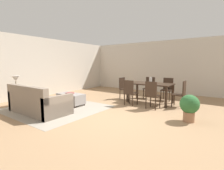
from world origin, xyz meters
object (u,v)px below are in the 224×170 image
Objects in this scene: dining_chair_head_east at (181,92)px; couch at (38,103)px; dining_table at (150,86)px; vase_centerpiece at (150,80)px; potted_plant at (189,106)px; dining_chair_near_left at (130,91)px; dining_chair_head_west at (124,87)px; side_table at (17,94)px; book_on_ottoman at (70,93)px; ottoman_table at (71,98)px; dining_chair_far_left at (149,86)px; dining_chair_far_right at (167,88)px; table_lamp at (16,79)px; dining_chair_near_right at (152,94)px.

couch is at bearing -136.61° from dining_chair_head_east.
vase_centerpiece is (-0.00, 0.03, 0.20)m from dining_table.
potted_plant is (1.68, -1.46, -0.26)m from dining_table.
dining_chair_head_west is at bearing 132.22° from dining_chair_near_left.
side_table is 2.48× the size of vase_centerpiece.
vase_centerpiece is (2.26, 3.29, 0.59)m from couch.
couch is at bearing -155.51° from potted_plant.
potted_plant is (3.93, 0.57, -0.02)m from book_on_ottoman.
dining_chair_near_left is at bearing -116.78° from dining_table.
couch is 1.31m from side_table.
dining_table is 1.77× the size of dining_chair_head_west.
side_table is at bearing -137.00° from ottoman_table.
dining_chair_near_left and dining_chair_head_east have the same top height.
ottoman_table is 3.41m from dining_chair_far_left.
vase_centerpiece is (3.56, 3.31, 0.43)m from side_table.
dining_chair_head_west reaches higher than dining_table.
side_table is at bearing -133.87° from dining_chair_far_right.
dining_chair_head_east reaches higher than book_on_ottoman.
dining_chair_far_left is (3.19, 4.12, 0.08)m from side_table.
table_lamp is 0.74× the size of potted_plant.
dining_chair_head_west is at bearing 152.89° from potted_plant.
dining_chair_near_right is 1.00× the size of dining_chair_head_east.
ottoman_table is at bearing -137.11° from vase_centerpiece.
dining_chair_near_left is 1.00× the size of dining_chair_far_right.
dining_chair_near_right and dining_chair_head_east have the same top height.
couch is 3.99m from dining_table.
dining_chair_far_left is at bearing 65.25° from couch.
book_on_ottoman is (0.02, 1.23, 0.15)m from couch.
dining_table is 0.95m from dining_chair_far_right.
couch is 2.17× the size of dining_chair_head_east.
vase_centerpiece is at bearing 55.49° from couch.
couch is 3.59× the size of side_table.
dining_chair_head_west reaches higher than book_on_ottoman.
dining_chair_far_left is (1.89, 4.10, 0.23)m from couch.
potted_plant is (0.54, -1.43, -0.11)m from dining_chair_head_east.
dining_table is at bearing 178.26° from dining_chair_head_east.
dining_chair_far_right is at bearing 64.65° from dining_table.
table_lamp is 4.70m from dining_chair_near_right.
dining_chair_head_west is (-1.59, -0.83, 0.00)m from dining_chair_far_right.
dining_chair_head_east is 1.30× the size of potted_plant.
ottoman_table is at bearing -137.61° from dining_table.
dining_chair_near_right is 1.41m from potted_plant.
side_table is at bearing -137.07° from vase_centerpiece.
dining_chair_near_left is at bearing -115.70° from vase_centerpiece.
dining_chair_head_east reaches higher than couch.
dining_chair_far_right is (0.82, 1.68, 0.00)m from dining_chair_near_left.
vase_centerpiece is 2.30m from potted_plant.
couch is at bearing -92.58° from ottoman_table.
dining_table is 1.15m from dining_chair_head_east.
dining_table is 0.95m from dining_chair_near_left.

